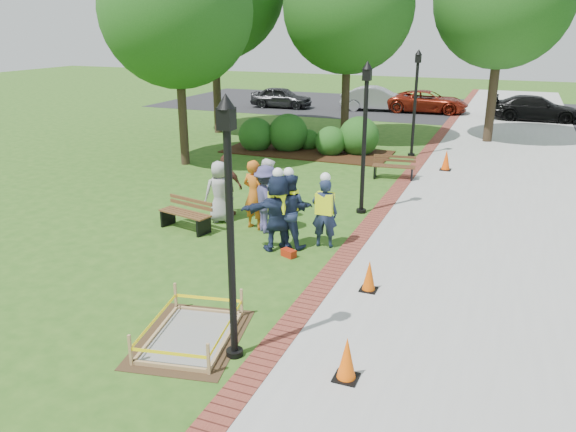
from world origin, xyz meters
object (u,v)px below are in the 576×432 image
at_px(hivis_worker_a, 278,210).
at_px(hivis_worker_b, 325,210).
at_px(bench_near, 186,220).
at_px(hivis_worker_c, 289,208).
at_px(lamp_near, 230,213).
at_px(cone_front, 347,360).
at_px(wet_concrete_pad, 190,327).

height_order(hivis_worker_a, hivis_worker_b, hivis_worker_a).
height_order(bench_near, hivis_worker_a, hivis_worker_a).
xyz_separation_m(bench_near, hivis_worker_c, (2.98, -0.08, 0.72)).
bearing_deg(lamp_near, hivis_worker_c, 101.45).
relative_size(bench_near, cone_front, 2.15).
relative_size(lamp_near, hivis_worker_b, 2.28).
distance_m(bench_near, hivis_worker_c, 3.06).
bearing_deg(hivis_worker_a, wet_concrete_pad, -87.43).
height_order(lamp_near, hivis_worker_b, lamp_near).
height_order(cone_front, hivis_worker_c, hivis_worker_c).
distance_m(wet_concrete_pad, hivis_worker_b, 5.04).
height_order(hivis_worker_a, hivis_worker_c, hivis_worker_a).
relative_size(wet_concrete_pad, bench_near, 1.63).
bearing_deg(hivis_worker_c, hivis_worker_a, -123.15).
bearing_deg(cone_front, wet_concrete_pad, 177.26).
relative_size(cone_front, hivis_worker_a, 0.36).
bearing_deg(wet_concrete_pad, hivis_worker_c, 90.35).
height_order(cone_front, lamp_near, lamp_near).
relative_size(bench_near, hivis_worker_a, 0.78).
xyz_separation_m(wet_concrete_pad, cone_front, (2.84, -0.14, 0.12)).
distance_m(cone_front, hivis_worker_a, 5.44).
distance_m(wet_concrete_pad, hivis_worker_a, 4.41).
distance_m(wet_concrete_pad, cone_front, 2.84).
height_order(wet_concrete_pad, hivis_worker_c, hivis_worker_c).
xyz_separation_m(cone_front, lamp_near, (-1.90, -0.04, 2.13)).
bearing_deg(bench_near, wet_concrete_pad, -57.30).
distance_m(lamp_near, hivis_worker_a, 4.89).
bearing_deg(cone_front, hivis_worker_c, 121.18).
distance_m(wet_concrete_pad, hivis_worker_c, 4.66).
bearing_deg(hivis_worker_a, lamp_near, -75.92).
bearing_deg(hivis_worker_b, bench_near, -176.10).
xyz_separation_m(lamp_near, hivis_worker_a, (-1.13, 4.52, -1.48)).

